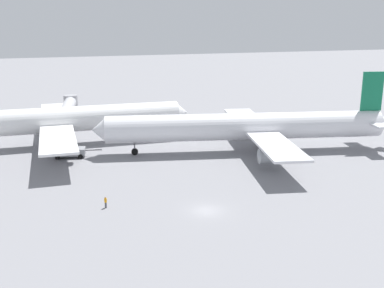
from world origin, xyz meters
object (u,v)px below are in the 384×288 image
at_px(airliner_at_gate_left, 65,120).
at_px(jet_bridge, 68,107).
at_px(ground_crew_ramp_agent_by_cones, 106,202).
at_px(pushback_tug, 69,151).
at_px(airliner_being_pushed, 248,127).

xyz_separation_m(airliner_at_gate_left, jet_bridge, (2.42, 24.84, -1.57)).
xyz_separation_m(airliner_at_gate_left, ground_crew_ramp_agent_by_cones, (2.56, -36.97, -4.56)).
relative_size(pushback_tug, jet_bridge, 0.42).
xyz_separation_m(pushback_tug, ground_crew_ramp_agent_by_cones, (2.93, -27.42, -0.39)).
bearing_deg(pushback_tug, airliner_at_gate_left, 87.80).
xyz_separation_m(airliner_at_gate_left, airliner_being_pushed, (34.21, -17.26, -0.29)).
height_order(pushback_tug, jet_bridge, jet_bridge).
bearing_deg(airliner_at_gate_left, airliner_being_pushed, -26.77).
bearing_deg(pushback_tug, ground_crew_ramp_agent_by_cones, -83.90).
distance_m(pushback_tug, ground_crew_ramp_agent_by_cones, 27.58).
bearing_deg(airliner_at_gate_left, jet_bridge, 84.42).
relative_size(airliner_being_pushed, jet_bridge, 2.73).
bearing_deg(jet_bridge, ground_crew_ramp_agent_by_cones, -89.87).
xyz_separation_m(ground_crew_ramp_agent_by_cones, jet_bridge, (-0.14, 61.81, 2.99)).
bearing_deg(jet_bridge, airliner_at_gate_left, -95.58).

